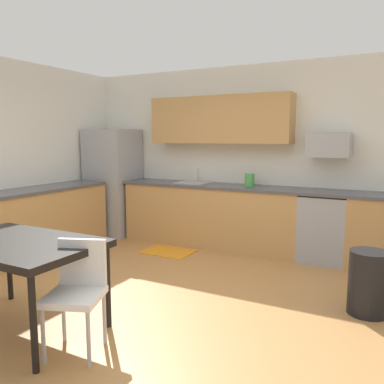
% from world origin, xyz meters
% --- Properties ---
extents(ground_plane, '(12.00, 12.00, 0.00)m').
position_xyz_m(ground_plane, '(0.00, 0.00, 0.00)').
color(ground_plane, '#B77F47').
extents(wall_back, '(5.80, 0.10, 2.70)m').
position_xyz_m(wall_back, '(0.00, 2.65, 1.35)').
color(wall_back, silver).
rests_on(wall_back, ground).
extents(cabinet_run_back, '(2.75, 0.60, 0.90)m').
position_xyz_m(cabinet_run_back, '(-0.38, 2.30, 0.45)').
color(cabinet_run_back, tan).
rests_on(cabinet_run_back, ground).
extents(cabinet_run_back_right, '(0.80, 0.60, 0.90)m').
position_xyz_m(cabinet_run_back_right, '(2.00, 2.30, 0.45)').
color(cabinet_run_back_right, tan).
rests_on(cabinet_run_back_right, ground).
extents(cabinet_run_left, '(0.60, 2.00, 0.90)m').
position_xyz_m(cabinet_run_left, '(-2.30, 0.80, 0.45)').
color(cabinet_run_left, tan).
rests_on(cabinet_run_left, ground).
extents(countertop_back, '(4.80, 0.64, 0.04)m').
position_xyz_m(countertop_back, '(0.00, 2.30, 0.92)').
color(countertop_back, '#4C4C51').
rests_on(countertop_back, cabinet_run_back).
extents(countertop_left, '(0.64, 2.00, 0.04)m').
position_xyz_m(countertop_left, '(-2.30, 0.80, 0.92)').
color(countertop_left, '#4C4C51').
rests_on(countertop_left, cabinet_run_left).
extents(upper_cabinets_back, '(2.20, 0.34, 0.70)m').
position_xyz_m(upper_cabinets_back, '(-0.30, 2.43, 1.90)').
color(upper_cabinets_back, tan).
extents(refrigerator, '(0.76, 0.70, 1.77)m').
position_xyz_m(refrigerator, '(-2.18, 2.22, 0.88)').
color(refrigerator, '#9EA0A5').
rests_on(refrigerator, ground).
extents(oven_range, '(0.60, 0.60, 0.91)m').
position_xyz_m(oven_range, '(1.30, 2.30, 0.46)').
color(oven_range, '#999BA0').
rests_on(oven_range, ground).
extents(microwave, '(0.54, 0.36, 0.32)m').
position_xyz_m(microwave, '(1.30, 2.40, 1.54)').
color(microwave, '#9EA0A5').
extents(sink_basin, '(0.48, 0.40, 0.14)m').
position_xyz_m(sink_basin, '(-0.69, 2.30, 0.88)').
color(sink_basin, '#A5A8AD').
rests_on(sink_basin, countertop_back).
extents(sink_faucet, '(0.02, 0.02, 0.24)m').
position_xyz_m(sink_faucet, '(-0.69, 2.48, 1.04)').
color(sink_faucet, '#B2B5BA').
rests_on(sink_faucet, countertop_back).
extents(dining_table, '(1.40, 0.90, 0.78)m').
position_xyz_m(dining_table, '(-0.64, -0.93, 0.71)').
color(dining_table, black).
rests_on(dining_table, ground).
extents(chair_near_table, '(0.52, 0.52, 0.85)m').
position_xyz_m(chair_near_table, '(0.04, -0.93, 0.50)').
color(chair_near_table, white).
rests_on(chair_near_table, ground).
extents(trash_bin, '(0.36, 0.36, 0.60)m').
position_xyz_m(trash_bin, '(1.96, 0.80, 0.30)').
color(trash_bin, black).
rests_on(trash_bin, ground).
extents(floor_mat, '(0.70, 0.50, 0.01)m').
position_xyz_m(floor_mat, '(-0.74, 1.65, 0.01)').
color(floor_mat, orange).
rests_on(floor_mat, ground).
extents(kettle, '(0.14, 0.14, 0.20)m').
position_xyz_m(kettle, '(0.22, 2.35, 1.02)').
color(kettle, '#4CA54C').
rests_on(kettle, countertop_back).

